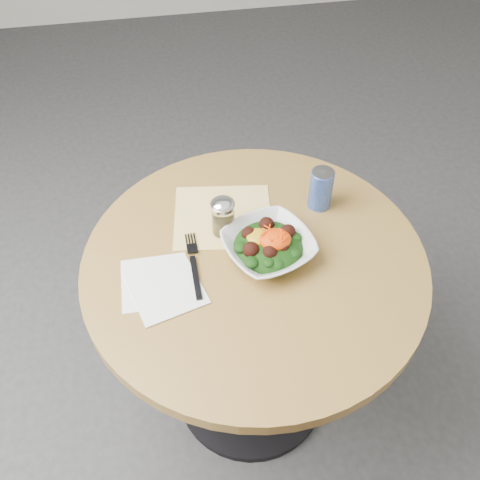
% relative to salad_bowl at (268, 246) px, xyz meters
% --- Properties ---
extents(ground, '(6.00, 6.00, 0.00)m').
position_rel_salad_bowl_xyz_m(ground, '(-0.04, -0.01, -0.78)').
color(ground, '#303033').
rests_on(ground, ground).
extents(table, '(0.90, 0.90, 0.75)m').
position_rel_salad_bowl_xyz_m(table, '(-0.04, -0.01, -0.23)').
color(table, black).
rests_on(table, ground).
extents(cloth_napkin, '(0.30, 0.28, 0.00)m').
position_rel_salad_bowl_xyz_m(cloth_napkin, '(-0.10, 0.15, -0.03)').
color(cloth_napkin, '#DCA30B').
rests_on(cloth_napkin, table).
extents(paper_napkins, '(0.21, 0.22, 0.00)m').
position_rel_salad_bowl_xyz_m(paper_napkins, '(-0.28, -0.06, -0.03)').
color(paper_napkins, white).
rests_on(paper_napkins, table).
extents(salad_bowl, '(0.29, 0.29, 0.08)m').
position_rel_salad_bowl_xyz_m(salad_bowl, '(0.00, 0.00, 0.00)').
color(salad_bowl, silver).
rests_on(salad_bowl, table).
extents(fork, '(0.03, 0.22, 0.00)m').
position_rel_salad_bowl_xyz_m(fork, '(-0.20, -0.00, -0.03)').
color(fork, black).
rests_on(fork, table).
extents(spice_shaker, '(0.06, 0.06, 0.12)m').
position_rel_salad_bowl_xyz_m(spice_shaker, '(-0.10, 0.10, 0.03)').
color(spice_shaker, silver).
rests_on(spice_shaker, table).
extents(beverage_can, '(0.06, 0.06, 0.12)m').
position_rel_salad_bowl_xyz_m(beverage_can, '(0.18, 0.15, 0.03)').
color(beverage_can, navy).
rests_on(beverage_can, table).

